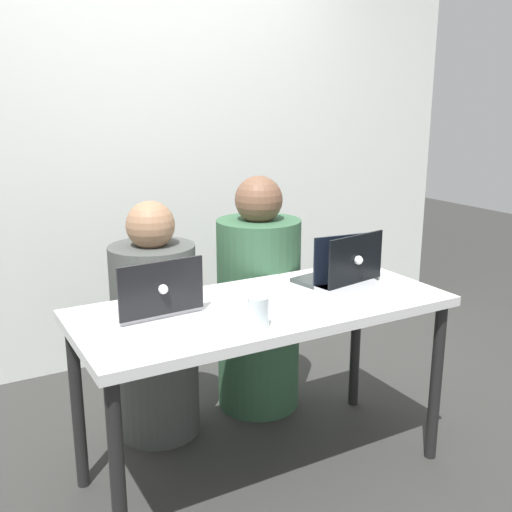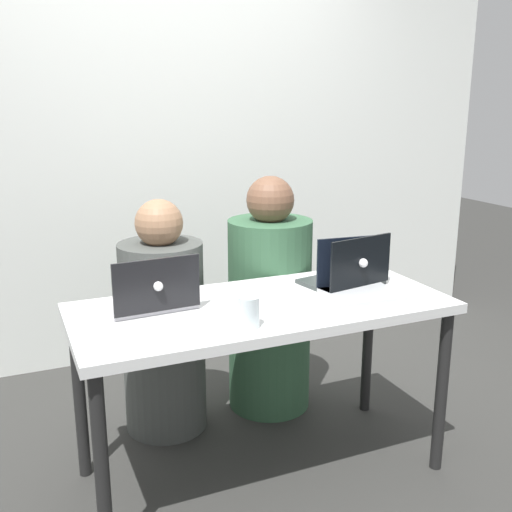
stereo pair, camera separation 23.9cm
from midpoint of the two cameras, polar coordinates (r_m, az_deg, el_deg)
ground_plane at (r=2.74m, az=3.24°, el=-19.76°), size 12.00×12.00×0.00m
back_wall at (r=3.63m, az=-6.90°, el=8.84°), size 4.50×0.10×2.37m
desk at (r=2.42m, az=3.47°, el=-6.34°), size 1.50×0.65×0.76m
person_on_left at (r=2.85m, az=-6.43°, el=-7.04°), size 0.45×0.45×1.12m
person_on_right at (r=3.03m, az=3.57°, el=-4.95°), size 0.47×0.47×1.19m
laptop_front_right at (r=2.55m, az=12.27°, el=-2.52°), size 0.32×0.28×0.23m
laptop_back_right at (r=2.64m, az=11.30°, el=-1.81°), size 0.37×0.30×0.23m
laptop_back_left at (r=2.32m, az=-6.99°, el=-4.02°), size 0.35×0.27×0.22m
water_glass_left at (r=2.13m, az=2.55°, el=-5.61°), size 0.08×0.08×0.11m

